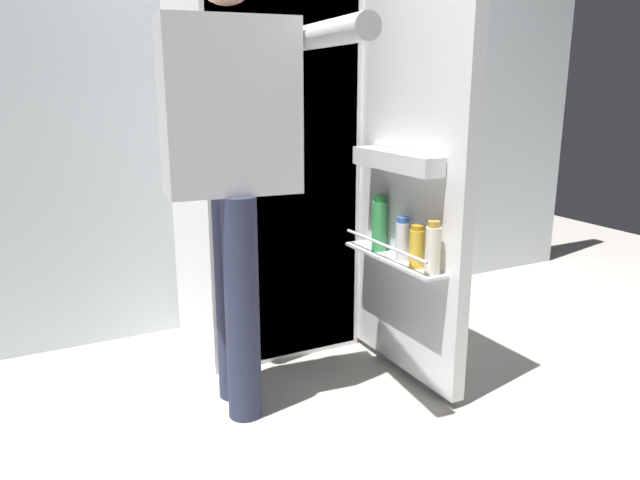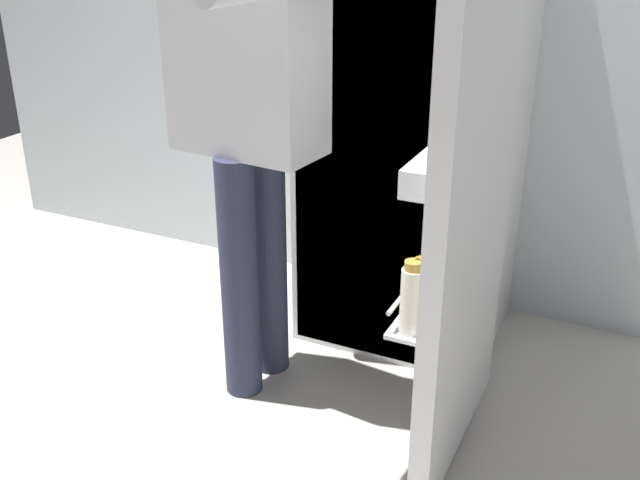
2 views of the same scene
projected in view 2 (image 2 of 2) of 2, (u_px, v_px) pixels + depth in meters
ground_plane at (350, 398)px, 2.43m from camera, size 6.80×6.80×0.00m
refrigerator at (420, 115)px, 2.46m from camera, size 0.74×1.24×1.68m
person at (250, 97)px, 2.15m from camera, size 0.54×0.78×1.62m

